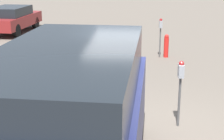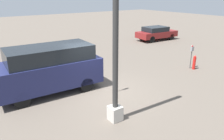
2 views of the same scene
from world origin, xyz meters
The scene contains 6 objects.
ground_plane centered at (0.00, 0.00, 0.00)m, with size 80.00×80.00×0.00m, color #60564C.
parking_meter_near centered at (-0.52, 0.50, 1.04)m, with size 0.20×0.11×1.41m.
parking_meter_far centered at (-6.35, 0.44, 1.06)m, with size 0.20×0.11×1.44m.
parked_van centered at (1.90, -1.30, 1.18)m, with size 4.75×2.18×2.18m.
car_distant centered at (-11.02, -6.86, 0.72)m, with size 4.23×2.00×1.33m.
fire_hydrant centered at (-6.38, 0.67, 0.43)m, with size 0.18×0.18×0.86m.
Camera 1 is at (6.14, -0.38, 3.17)m, focal length 55.00 mm.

